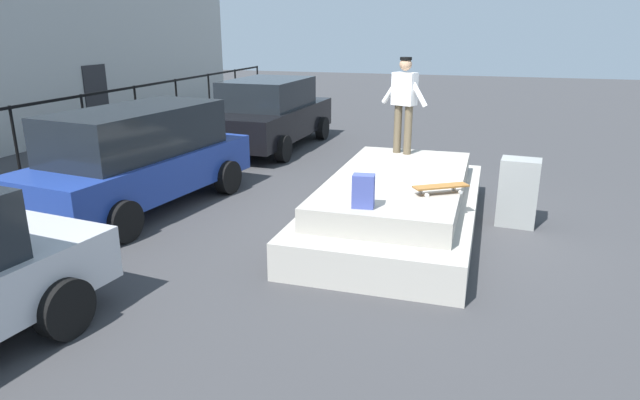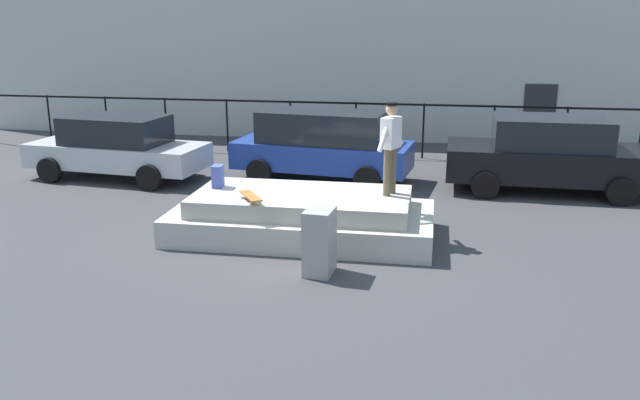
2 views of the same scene
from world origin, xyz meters
name	(u,v)px [view 2 (image 2 of 2)]	position (x,y,z in m)	size (l,w,h in m)	color
ground_plane	(306,239)	(0.00, 0.00, 0.00)	(60.00, 60.00, 0.00)	#38383A
concrete_ledge	(302,216)	(-0.11, 0.18, 0.38)	(4.96, 2.42, 0.84)	#ADA89E
skateboarder	(391,142)	(1.53, 0.39, 1.85)	(0.45, 0.91, 1.72)	brown
skateboard	(251,196)	(-0.90, -0.54, 0.95)	(0.60, 0.77, 0.12)	brown
backpack	(218,176)	(-1.82, 0.36, 1.06)	(0.28, 0.20, 0.44)	#3F4C99
car_silver_sedan_near	(117,147)	(-5.72, 3.92, 0.83)	(4.74, 2.37, 1.62)	#B7B7BC
car_blue_hatchback_mid	(322,144)	(-0.47, 4.64, 0.93)	(4.65, 2.38, 1.77)	navy
car_black_sedan_far	(548,154)	(5.03, 4.48, 0.91)	(4.80, 2.32, 1.79)	black
utility_box	(319,242)	(0.55, -1.65, 0.55)	(0.44, 0.60, 1.09)	gray
fence_row	(356,118)	(0.00, 7.79, 1.14)	(24.06, 0.06, 1.62)	black
warehouse_building	(377,40)	(0.00, 14.14, 3.21)	(28.62, 8.05, 6.39)	#B2B2AD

